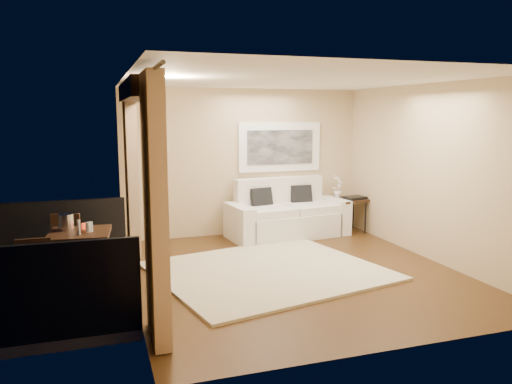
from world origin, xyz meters
TOP-DOWN VIEW (x-y plane):
  - floor at (0.00, 0.00)m, footprint 5.00×5.00m
  - room_shell at (-2.13, 0.00)m, footprint 5.00×6.40m
  - balcony at (-3.31, 0.00)m, footprint 1.81×2.60m
  - curtains at (-2.11, 0.00)m, footprint 0.16×4.80m
  - artwork at (0.70, 2.46)m, footprint 1.62×0.07m
  - rug at (-0.36, 0.12)m, footprint 3.51×3.22m
  - sofa at (0.69, 2.10)m, footprint 2.29×1.19m
  - side_table at (1.93, 2.00)m, footprint 0.68×0.68m
  - tray at (2.02, 1.91)m, footprint 0.43×0.35m
  - orchid at (1.77, 2.14)m, footprint 0.29×0.28m
  - bistro_table at (-2.86, -0.12)m, footprint 0.77×0.77m
  - balcony_chair_far at (-3.04, 0.84)m, footprint 0.47×0.47m
  - balcony_chair_near at (-3.34, -0.53)m, footprint 0.38×0.38m
  - ice_bucket at (-3.01, 0.03)m, footprint 0.18×0.18m
  - candle at (-2.81, 0.02)m, footprint 0.06×0.06m
  - vase at (-2.86, -0.28)m, footprint 0.04×0.04m
  - glass_a at (-2.76, -0.17)m, footprint 0.06×0.06m
  - glass_b at (-2.73, -0.15)m, footprint 0.06×0.06m

SIDE VIEW (x-z plane):
  - floor at x=0.00m, z-range 0.00..0.00m
  - rug at x=-0.36m, z-range 0.00..0.04m
  - balcony at x=-3.31m, z-range -0.41..0.76m
  - sofa at x=0.69m, z-range -0.15..0.90m
  - balcony_chair_near at x=-3.34m, z-range 0.06..0.93m
  - balcony_chair_far at x=-3.04m, z-range 0.07..0.96m
  - side_table at x=1.93m, z-range 0.26..0.91m
  - tray at x=2.02m, z-range 0.64..0.69m
  - bistro_table at x=-2.86m, z-range 0.33..1.17m
  - candle at x=-2.81m, z-range 0.83..0.90m
  - orchid at x=1.77m, z-range 0.64..1.10m
  - glass_a at x=-2.76m, z-range 0.83..0.95m
  - glass_b at x=-2.73m, z-range 0.83..0.95m
  - vase at x=-2.86m, z-range 0.83..1.01m
  - ice_bucket at x=-3.01m, z-range 0.83..1.03m
  - curtains at x=-2.11m, z-range 0.02..2.66m
  - artwork at x=0.70m, z-range 1.16..2.08m
  - room_shell at x=-2.13m, z-range 0.02..5.02m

